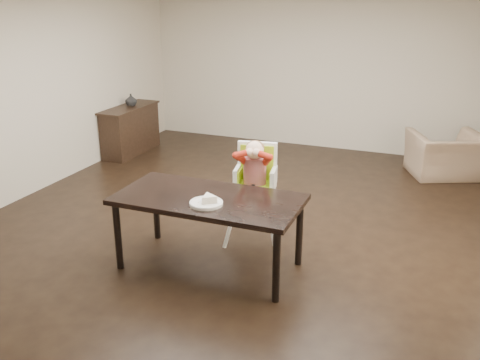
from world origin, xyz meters
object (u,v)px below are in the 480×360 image
(high_chair, at_px, (255,170))
(sideboard, at_px, (130,130))
(dining_table, at_px, (209,204))
(armchair, at_px, (447,148))

(high_chair, bearing_deg, sideboard, 132.42)
(dining_table, height_order, high_chair, high_chair)
(sideboard, bearing_deg, armchair, 7.95)
(dining_table, xyz_separation_m, armchair, (2.09, 3.78, -0.24))
(dining_table, bearing_deg, sideboard, 133.15)
(dining_table, relative_size, sideboard, 1.43)
(high_chair, distance_m, armchair, 3.57)
(armchair, bearing_deg, dining_table, 37.08)
(dining_table, bearing_deg, armchair, 61.07)
(high_chair, relative_size, armchair, 1.14)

